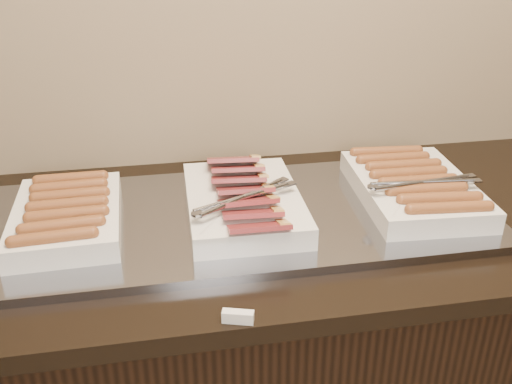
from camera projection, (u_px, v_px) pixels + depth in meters
counter at (242, 367)px, 1.52m from camera, size 2.06×0.76×0.90m
warming_tray at (229, 217)px, 1.31m from camera, size 1.20×0.50×0.02m
dish_left at (67, 215)px, 1.24m from camera, size 0.23×0.34×0.07m
dish_center at (243, 201)px, 1.30m from camera, size 0.27×0.40×0.09m
dish_right at (414, 187)px, 1.36m from camera, size 0.28×0.40×0.08m
label_holder at (238, 317)px, 0.99m from camera, size 0.06×0.03×0.02m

